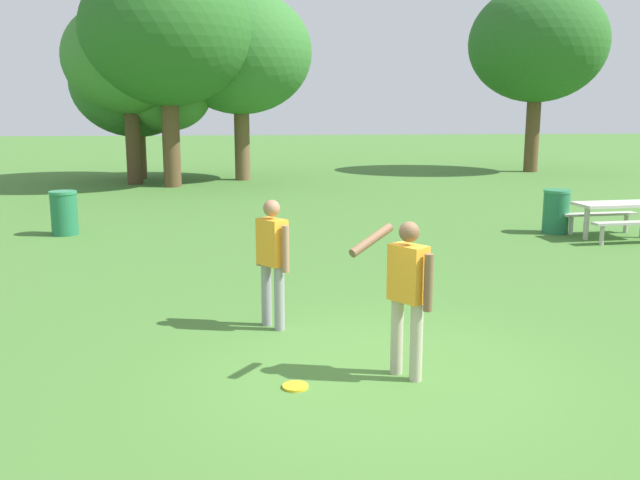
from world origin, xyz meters
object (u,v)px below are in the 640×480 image
object	(u,v)px
person_thrower	(272,255)
tree_back_right	(538,44)
picnic_table_near	(616,212)
tree_broad_center	(129,58)
trash_can_further_along	(64,213)
tree_slender_mid	(167,33)
tree_back_left	(240,53)
frisbee	(295,386)
tree_tall_left	(135,83)
person_catcher	(407,288)
trash_can_beside_table	(556,211)
tree_far_right	(167,95)

from	to	relation	value
person_thrower	tree_back_right	xyz separation A→B (m)	(11.65, 19.93, 4.35)
picnic_table_near	tree_broad_center	size ratio (longest dim) A/B	0.29
picnic_table_near	trash_can_further_along	size ratio (longest dim) A/B	1.89
trash_can_further_along	tree_slender_mid	size ratio (longest dim) A/B	0.13
tree_back_left	picnic_table_near	bearing A→B (deg)	-57.68
frisbee	trash_can_further_along	bearing A→B (deg)	117.13
tree_slender_mid	tree_back_left	size ratio (longest dim) A/B	1.10
picnic_table_near	tree_back_right	bearing A→B (deg)	73.89
tree_back_left	tree_back_right	xyz separation A→B (m)	(12.24, 2.10, 0.61)
picnic_table_near	tree_back_left	bearing A→B (deg)	122.32
frisbee	trash_can_further_along	distance (m)	9.85
frisbee	tree_slender_mid	xyz separation A→B (m)	(-3.15, 17.72, 5.16)
picnic_table_near	tree_broad_center	bearing A→B (deg)	135.72
person_thrower	tree_back_left	size ratio (longest dim) A/B	0.24
trash_can_further_along	tree_tall_left	xyz separation A→B (m)	(-0.25, 11.91, 3.15)
person_thrower	frisbee	size ratio (longest dim) A/B	6.29
frisbee	person_catcher	bearing A→B (deg)	8.00
picnic_table_near	tree_slender_mid	world-z (taller)	tree_slender_mid
person_thrower	person_catcher	distance (m)	2.19
trash_can_beside_table	tree_far_right	size ratio (longest dim) A/B	0.21
tree_broad_center	tree_slender_mid	bearing A→B (deg)	-33.12
trash_can_further_along	tree_broad_center	size ratio (longest dim) A/B	0.15
person_thrower	tree_tall_left	distance (m)	19.49
person_thrower	tree_slender_mid	bearing A→B (deg)	100.71
person_thrower	tree_far_right	bearing A→B (deg)	100.56
tree_back_right	tree_broad_center	bearing A→B (deg)	-168.78
frisbee	tree_back_right	bearing A→B (deg)	62.27
trash_can_beside_table	tree_back_right	size ratio (longest dim) A/B	0.12
person_catcher	tree_back_left	distance (m)	20.04
tree_far_right	person_catcher	bearing A→B (deg)	-76.65
tree_broad_center	tree_far_right	distance (m)	1.87
frisbee	tree_back_left	bearing A→B (deg)	92.17
person_thrower	tree_broad_center	xyz separation A→B (m)	(-4.43, 16.74, 3.45)
person_catcher	frisbee	distance (m)	1.50
person_catcher	tree_far_right	distance (m)	19.98
person_catcher	tree_tall_left	size ratio (longest dim) A/B	0.29
trash_can_further_along	tree_back_right	bearing A→B (deg)	39.34
tree_back_left	person_thrower	bearing A→B (deg)	-88.11
person_catcher	tree_slender_mid	bearing A→B (deg)	103.76
picnic_table_near	trash_can_beside_table	bearing A→B (deg)	140.99
person_thrower	tree_slender_mid	size ratio (longest dim) A/B	0.21
person_thrower	person_catcher	world-z (taller)	same
person_thrower	trash_can_beside_table	world-z (taller)	person_thrower
picnic_table_near	tree_tall_left	world-z (taller)	tree_tall_left
frisbee	tree_broad_center	size ratio (longest dim) A/B	0.04
person_catcher	frisbee	xyz separation A→B (m)	(-1.15, -0.16, -0.95)
person_thrower	trash_can_beside_table	distance (m)	8.81
tree_tall_left	tree_slender_mid	world-z (taller)	tree_slender_mid
person_catcher	tree_broad_center	size ratio (longest dim) A/B	0.26
tree_broad_center	trash_can_beside_table	bearing A→B (deg)	-44.70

